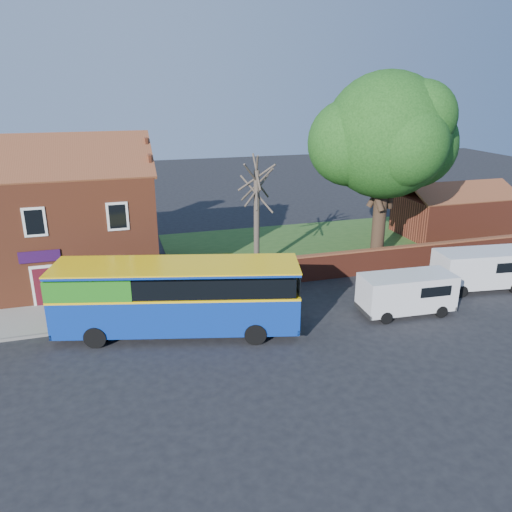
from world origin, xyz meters
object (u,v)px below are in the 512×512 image
object	(u,v)px
van_near	(407,292)
large_tree	(385,139)
bus	(169,295)
van_far	(481,268)

from	to	relation	value
van_near	large_tree	bearing A→B (deg)	73.49
bus	van_near	bearing A→B (deg)	7.91
van_near	large_tree	world-z (taller)	large_tree
bus	van_near	distance (m)	11.82
van_far	large_tree	xyz separation A→B (m)	(-2.97, 6.43, 6.58)
van_far	large_tree	bearing A→B (deg)	121.38
bus	large_tree	size ratio (longest dim) A/B	0.96
bus	van_near	size ratio (longest dim) A/B	2.38
large_tree	bus	bearing A→B (deg)	-154.97
van_near	van_far	world-z (taller)	van_far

